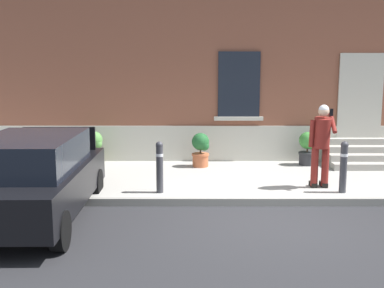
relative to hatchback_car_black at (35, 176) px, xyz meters
The scene contains 12 objects.
ground_plane 4.15m from the hatchback_car_black, ahead, with size 80.00×80.00×0.00m, color #232326.
sidewalk 4.97m from the hatchback_car_black, 33.95° to the left, with size 24.00×3.60×0.15m, color #99968E.
curb_edge 4.23m from the hatchback_car_black, 12.24° to the left, with size 24.00×0.12×0.15m, color gray.
building_facade 7.26m from the hatchback_car_black, 52.03° to the left, with size 24.00×1.52×7.50m.
entrance_stoop 8.25m from the hatchback_car_black, 29.56° to the left, with size 1.94×1.28×0.64m.
hatchback_car_black is the anchor object (origin of this frame).
bollard_near_person 5.91m from the hatchback_car_black, 12.66° to the left, with size 0.15×0.15×1.04m.
bollard_far_left 2.46m from the hatchback_car_black, 31.82° to the left, with size 0.15×0.15×1.04m.
person_on_phone 5.66m from the hatchback_car_black, 17.07° to the left, with size 0.51×0.49×1.75m.
planter_olive 4.10m from the hatchback_car_black, 87.19° to the left, with size 0.44×0.44×0.86m.
planter_terracotta 4.81m from the hatchback_car_black, 52.03° to the left, with size 0.44×0.44×0.86m.
planter_charcoal 6.97m from the hatchback_car_black, 34.93° to the left, with size 0.44×0.44×0.86m.
Camera 1 is at (-1.34, -7.78, 2.65)m, focal length 43.72 mm.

